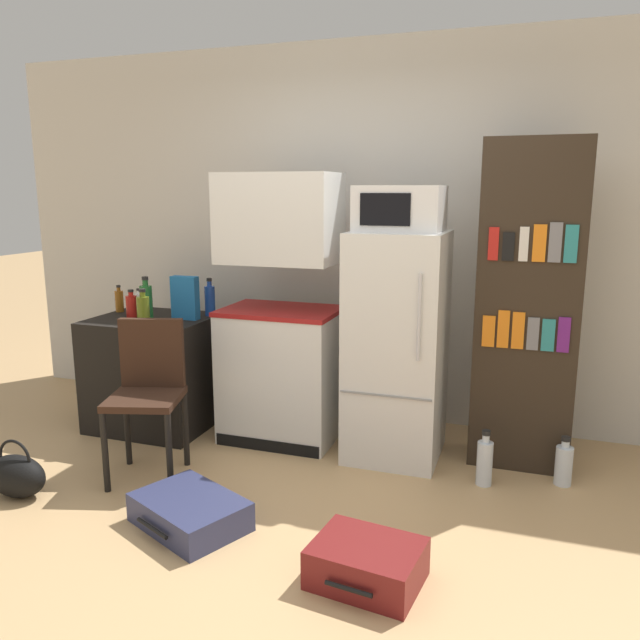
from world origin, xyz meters
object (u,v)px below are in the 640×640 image
(refrigerator, at_px, (397,346))
(bowl, at_px, (184,310))
(chair, at_px, (149,383))
(water_bottle_middle, at_px, (564,464))
(bottle_olive_oil, at_px, (143,310))
(suitcase_small_flat, at_px, (367,563))
(bottle_blue_soda, at_px, (210,300))
(bottle_milk_white, at_px, (139,302))
(side_table, at_px, (155,372))
(bottle_green_tall, at_px, (146,301))
(handbag, at_px, (17,475))
(bookshelf, at_px, (527,308))
(bottle_amber_beer, at_px, (119,301))
(microwave, at_px, (400,209))
(cereal_box, at_px, (185,298))
(kitchen_hutch, at_px, (281,321))
(water_bottle_front, at_px, (485,462))
(suitcase_large_flat, at_px, (190,512))
(bottle_ketchup_red, at_px, (132,306))

(refrigerator, height_order, bowl, refrigerator)
(chair, relative_size, water_bottle_middle, 3.17)
(bottle_olive_oil, relative_size, suitcase_small_flat, 0.49)
(refrigerator, relative_size, bottle_blue_soda, 5.30)
(bottle_blue_soda, distance_m, bottle_milk_white, 0.55)
(side_table, relative_size, suitcase_small_flat, 1.60)
(bottle_green_tall, relative_size, handbag, 0.82)
(bowl, relative_size, suitcase_small_flat, 0.27)
(bookshelf, relative_size, bottle_amber_beer, 9.91)
(chair, bearing_deg, bookshelf, 6.06)
(bottle_milk_white, distance_m, chair, 1.07)
(microwave, relative_size, water_bottle_middle, 1.73)
(bowl, distance_m, cereal_box, 0.28)
(bottle_green_tall, xyz_separation_m, bottle_milk_white, (-0.18, 0.17, -0.05))
(chair, xyz_separation_m, water_bottle_middle, (2.35, 0.62, -0.44))
(chair, xyz_separation_m, suitcase_small_flat, (1.50, -0.64, -0.47))
(handbag, bearing_deg, bottle_green_tall, 85.09)
(bowl, bearing_deg, microwave, -6.71)
(bowl, relative_size, chair, 0.15)
(bottle_milk_white, relative_size, handbag, 0.49)
(chair, bearing_deg, cereal_box, 86.27)
(refrigerator, relative_size, bowl, 10.34)
(kitchen_hutch, height_order, refrigerator, kitchen_hutch)
(kitchen_hutch, xyz_separation_m, bottle_milk_white, (-1.15, 0.06, 0.05))
(kitchen_hutch, xyz_separation_m, bottle_green_tall, (-0.97, -0.11, 0.10))
(side_table, bearing_deg, refrigerator, 1.74)
(bottle_milk_white, bearing_deg, side_table, -35.94)
(water_bottle_front, bearing_deg, cereal_box, 173.16)
(microwave, xyz_separation_m, bottle_amber_beer, (-2.09, 0.06, -0.69))
(bottle_amber_beer, bearing_deg, water_bottle_front, -6.95)
(refrigerator, xyz_separation_m, microwave, (-0.00, -0.00, 0.85))
(bowl, distance_m, handbag, 1.61)
(suitcase_large_flat, height_order, water_bottle_front, water_bottle_front)
(chair, xyz_separation_m, water_bottle_front, (1.91, 0.47, -0.42))
(kitchen_hutch, bearing_deg, cereal_box, -176.51)
(cereal_box, bearing_deg, handbag, -106.78)
(bottle_amber_beer, height_order, cereal_box, cereal_box)
(kitchen_hutch, relative_size, handbag, 4.95)
(bottle_green_tall, relative_size, bottle_olive_oil, 1.21)
(bottle_amber_beer, bearing_deg, microwave, -1.74)
(bottle_green_tall, distance_m, bottle_amber_beer, 0.36)
(side_table, height_order, bottle_ketchup_red, bottle_ketchup_red)
(refrigerator, distance_m, bottle_olive_oil, 1.68)
(cereal_box, bearing_deg, refrigerator, 0.59)
(bottle_olive_oil, xyz_separation_m, chair, (0.32, -0.45, -0.33))
(microwave, bearing_deg, cereal_box, -179.46)
(chair, distance_m, suitcase_large_flat, 0.87)
(kitchen_hutch, xyz_separation_m, bottle_blue_soda, (-0.60, 0.13, 0.09))
(cereal_box, relative_size, water_bottle_front, 0.90)
(side_table, bearing_deg, water_bottle_front, -5.19)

